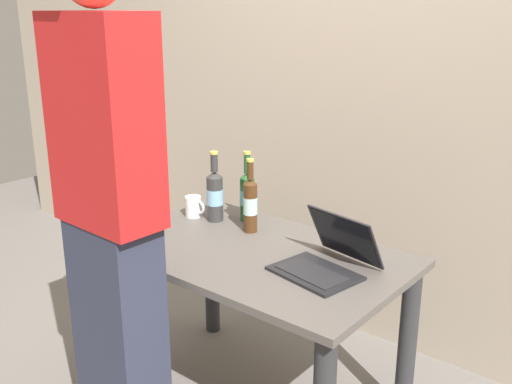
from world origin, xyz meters
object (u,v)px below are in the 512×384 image
beer_bottle_dark (250,203)px  person_figure (111,219)px  laptop (327,258)px  beer_bottle_green (247,195)px  coffee_mug (194,207)px  beer_bottle_amber (215,194)px

beer_bottle_dark → person_figure: bearing=-93.1°
laptop → beer_bottle_green: size_ratio=1.14×
laptop → beer_bottle_green: bearing=158.4°
laptop → beer_bottle_green: (-0.58, 0.23, 0.07)m
laptop → coffee_mug: size_ratio=3.38×
laptop → coffee_mug: laptop is taller
person_figure → coffee_mug: bearing=113.0°
beer_bottle_dark → coffee_mug: bearing=-176.1°
beer_bottle_amber → coffee_mug: beer_bottle_amber is taller
beer_bottle_green → coffee_mug: size_ratio=2.95×
beer_bottle_amber → person_figure: person_figure is taller
beer_bottle_dark → person_figure: 0.71m
laptop → beer_bottle_amber: 0.71m
person_figure → coffee_mug: person_figure is taller
beer_bottle_green → coffee_mug: bearing=-151.2°
beer_bottle_amber → coffee_mug: 0.14m
beer_bottle_amber → coffee_mug: size_ratio=2.96×
person_figure → beer_bottle_green: bearing=94.6°
beer_bottle_green → beer_bottle_amber: (-0.11, -0.10, 0.00)m
beer_bottle_dark → beer_bottle_amber: 0.22m
laptop → coffee_mug: 0.81m
beer_bottle_dark → person_figure: size_ratio=0.18×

